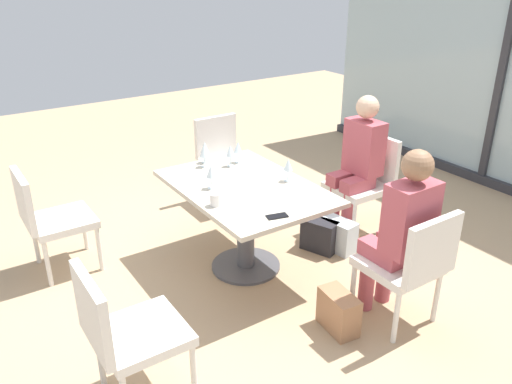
% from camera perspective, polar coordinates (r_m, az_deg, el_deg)
% --- Properties ---
extents(ground_plane, '(12.00, 12.00, 0.00)m').
position_cam_1_polar(ground_plane, '(4.29, -1.12, -8.25)').
color(ground_plane, tan).
extents(window_wall_backdrop, '(4.73, 0.10, 2.70)m').
position_cam_1_polar(window_wall_backdrop, '(6.08, 25.62, 11.56)').
color(window_wall_backdrop, '#A0B7BC').
rests_on(window_wall_backdrop, ground_plane).
extents(dining_table_main, '(1.36, 0.93, 0.73)m').
position_cam_1_polar(dining_table_main, '(4.02, -1.19, -1.52)').
color(dining_table_main, '#BCB29E').
rests_on(dining_table_main, ground_plane).
extents(chair_near_window, '(0.46, 0.51, 0.87)m').
position_cam_1_polar(chair_near_window, '(4.80, 11.96, 1.59)').
color(chair_near_window, silver).
rests_on(chair_near_window, ground_plane).
extents(chair_far_right, '(0.50, 0.46, 0.87)m').
position_cam_1_polar(chair_far_right, '(3.56, 16.71, -7.39)').
color(chair_far_right, silver).
rests_on(chair_far_right, ground_plane).
extents(chair_front_right, '(0.46, 0.50, 0.87)m').
position_cam_1_polar(chair_front_right, '(2.95, -14.38, -14.46)').
color(chair_front_right, silver).
rests_on(chair_front_right, ground_plane).
extents(chair_front_left, '(0.46, 0.50, 0.87)m').
position_cam_1_polar(chair_front_left, '(4.32, -21.97, -2.40)').
color(chair_front_left, silver).
rests_on(chair_front_left, ground_plane).
extents(chair_far_left, '(0.50, 0.46, 0.87)m').
position_cam_1_polar(chair_far_left, '(5.24, -3.60, 4.01)').
color(chair_far_left, silver).
rests_on(chair_far_left, ground_plane).
extents(person_near_window, '(0.34, 0.39, 1.26)m').
position_cam_1_polar(person_near_window, '(4.66, 11.22, 3.61)').
color(person_near_window, '#B24C56').
rests_on(person_near_window, ground_plane).
extents(person_far_right, '(0.39, 0.34, 1.26)m').
position_cam_1_polar(person_far_right, '(3.52, 15.76, -3.83)').
color(person_far_right, '#B24C56').
rests_on(person_far_right, ground_plane).
extents(wine_glass_0, '(0.07, 0.07, 0.18)m').
position_cam_1_polar(wine_glass_0, '(4.38, -5.69, 4.87)').
color(wine_glass_0, silver).
rests_on(wine_glass_0, dining_table_main).
extents(wine_glass_1, '(0.07, 0.07, 0.18)m').
position_cam_1_polar(wine_glass_1, '(3.86, -5.00, 2.21)').
color(wine_glass_1, silver).
rests_on(wine_glass_1, dining_table_main).
extents(wine_glass_2, '(0.07, 0.07, 0.18)m').
position_cam_1_polar(wine_glass_2, '(4.28, -2.85, 4.52)').
color(wine_glass_2, silver).
rests_on(wine_glass_2, dining_table_main).
extents(wine_glass_3, '(0.07, 0.07, 0.18)m').
position_cam_1_polar(wine_glass_3, '(3.99, 3.57, 2.98)').
color(wine_glass_3, silver).
rests_on(wine_glass_3, dining_table_main).
extents(wine_glass_4, '(0.07, 0.07, 0.18)m').
position_cam_1_polar(wine_glass_4, '(4.36, -2.00, 4.91)').
color(wine_glass_4, silver).
rests_on(wine_glass_4, dining_table_main).
extents(wine_glass_5, '(0.07, 0.07, 0.18)m').
position_cam_1_polar(wine_glass_5, '(4.29, -5.77, 4.45)').
color(wine_glass_5, silver).
rests_on(wine_glass_5, dining_table_main).
extents(coffee_cup, '(0.08, 0.08, 0.09)m').
position_cam_1_polar(coffee_cup, '(3.62, -4.52, -0.85)').
color(coffee_cup, white).
rests_on(coffee_cup, dining_table_main).
extents(cell_phone_on_table, '(0.10, 0.16, 0.01)m').
position_cam_1_polar(cell_phone_on_table, '(3.47, 2.35, -2.69)').
color(cell_phone_on_table, black).
rests_on(cell_phone_on_table, dining_table_main).
extents(handbag_0, '(0.32, 0.20, 0.28)m').
position_cam_1_polar(handbag_0, '(4.51, 9.11, -4.74)').
color(handbag_0, silver).
rests_on(handbag_0, ground_plane).
extents(handbag_1, '(0.32, 0.19, 0.28)m').
position_cam_1_polar(handbag_1, '(3.61, 9.10, -12.93)').
color(handbag_1, '#A3704C').
rests_on(handbag_1, ground_plane).
extents(handbag_2, '(0.34, 0.26, 0.28)m').
position_cam_1_polar(handbag_2, '(4.49, 7.04, -4.77)').
color(handbag_2, '#232328').
rests_on(handbag_2, ground_plane).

